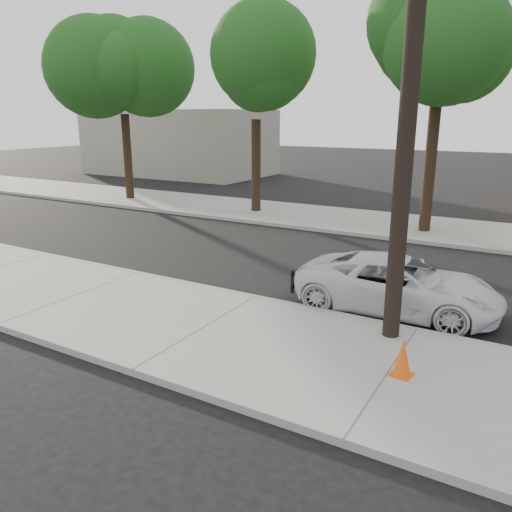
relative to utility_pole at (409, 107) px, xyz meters
The scene contains 11 objects.
ground 6.51m from the utility_pole, 143.13° to the left, with size 120.00×120.00×0.00m, color black.
near_sidewalk 6.07m from the utility_pole, 156.04° to the right, with size 90.00×4.40×0.15m, color gray.
far_sidewalk 12.64m from the utility_pole, 107.82° to the left, with size 90.00×5.00×0.15m, color gray.
curb_near 5.89m from the utility_pole, behind, with size 90.00×0.12×0.16m, color #9E9B93.
building_far 32.82m from the utility_pole, 136.11° to the left, with size 14.00×8.00×5.00m, color gray.
utility_pole is the anchor object (origin of this frame).
tree_a 20.43m from the utility_pole, 148.77° to the left, with size 4.65×4.50×9.00m.
tree_b 14.37m from the utility_pole, 131.18° to the left, with size 4.34×4.20×8.45m.
tree_c 10.66m from the utility_pole, 97.63° to the left, with size 4.96×4.80×9.55m.
police_cruiser 4.43m from the utility_pole, 101.31° to the left, with size 2.20×4.76×1.32m, color silver.
traffic_cone 4.54m from the utility_pole, 68.10° to the right, with size 0.41×0.41×0.69m.
Camera 1 is at (5.99, -12.35, 4.53)m, focal length 35.00 mm.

